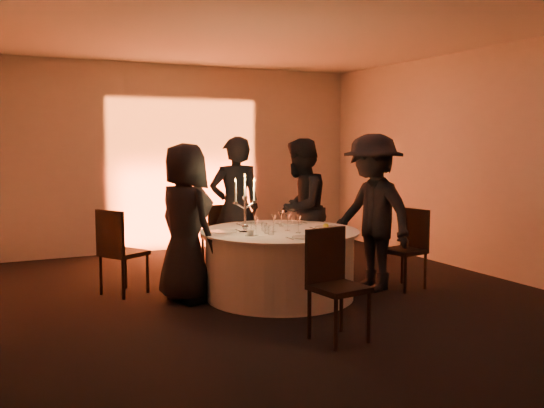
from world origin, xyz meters
name	(u,v)px	position (x,y,z in m)	size (l,w,h in m)	color
floor	(280,297)	(0.00, 0.00, 0.00)	(7.00, 7.00, 0.00)	black
ceiling	(280,29)	(0.00, 0.00, 3.00)	(7.00, 7.00, 0.00)	silver
wall_back	(184,158)	(0.00, 3.50, 1.50)	(7.00, 7.00, 0.00)	beige
wall_front	(539,188)	(0.00, -3.50, 1.50)	(7.00, 7.00, 0.00)	beige
wall_right	(480,162)	(3.00, 0.00, 1.50)	(7.00, 7.00, 0.00)	beige
uplighter_fixture	(191,248)	(0.00, 3.20, 0.05)	(0.25, 0.12, 0.10)	black
banquet_table	(280,264)	(0.00, 0.00, 0.38)	(1.80, 1.80, 0.77)	black
chair_left	(118,247)	(-1.64, 0.87, 0.56)	(0.60, 0.60, 1.00)	black
chair_back_left	(220,233)	(-0.09, 1.66, 0.51)	(0.42, 0.42, 0.92)	black
chair_back_right	(302,232)	(1.03, 1.36, 0.50)	(0.54, 0.54, 0.89)	black
chair_right	(409,244)	(1.61, -0.28, 0.54)	(0.49, 0.49, 0.96)	black
chair_front	(333,277)	(-0.22, -1.52, 0.56)	(0.49, 0.49, 1.00)	black
guest_left	(186,223)	(-1.01, 0.30, 0.88)	(0.86, 0.56, 1.76)	black
guest_back_left	(235,209)	(-0.11, 1.04, 0.92)	(0.67, 0.44, 1.83)	black
guest_back_right	(300,209)	(0.68, 0.77, 0.90)	(0.88, 0.68, 1.81)	black
guest_right	(372,212)	(1.15, -0.16, 0.93)	(1.20, 0.69, 1.86)	black
plate_left	(224,231)	(-0.62, 0.15, 0.78)	(0.36, 0.30, 0.01)	white
plate_back_left	(252,224)	(-0.09, 0.58, 0.78)	(0.36, 0.25, 0.01)	white
plate_back_right	(291,223)	(0.37, 0.42, 0.78)	(0.35, 0.27, 0.01)	white
plate_right	(326,226)	(0.57, -0.07, 0.79)	(0.36, 0.26, 0.08)	white
plate_front	(304,237)	(-0.01, -0.59, 0.78)	(0.36, 0.25, 0.01)	white
coffee_cup	(250,233)	(-0.46, -0.23, 0.80)	(0.11, 0.11, 0.07)	white
candelabra	(245,212)	(-0.44, -0.04, 1.00)	(0.28, 0.13, 0.66)	white
wine_glass_a	(256,223)	(-0.39, -0.22, 0.91)	(0.07, 0.07, 0.19)	white
wine_glass_b	(298,221)	(0.10, -0.27, 0.91)	(0.07, 0.07, 0.19)	white
wine_glass_c	(281,215)	(0.16, 0.29, 0.91)	(0.07, 0.07, 0.19)	white
wine_glass_d	(274,220)	(-0.12, -0.09, 0.91)	(0.07, 0.07, 0.19)	white
wine_glass_e	(288,219)	(0.07, -0.07, 0.91)	(0.07, 0.07, 0.19)	white
wine_glass_f	(292,213)	(0.33, 0.33, 0.91)	(0.07, 0.07, 0.19)	white
tumbler_a	(253,226)	(-0.26, 0.14, 0.82)	(0.07, 0.07, 0.09)	white
tumbler_b	(267,229)	(-0.23, -0.16, 0.82)	(0.07, 0.07, 0.09)	white
tumbler_c	(271,231)	(-0.23, -0.25, 0.82)	(0.07, 0.07, 0.09)	white
tumbler_d	(264,227)	(-0.18, 0.04, 0.82)	(0.07, 0.07, 0.09)	white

